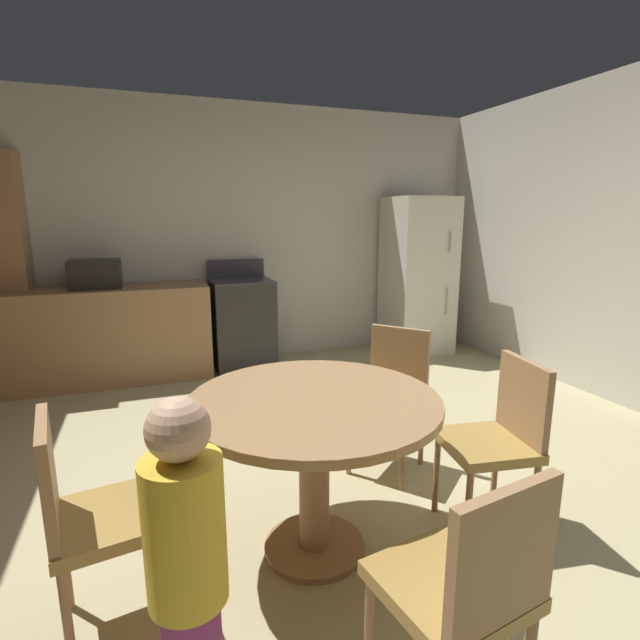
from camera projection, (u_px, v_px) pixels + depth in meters
The scene contains 13 objects.
ground_plane at pixel (359, 498), 2.67m from camera, with size 14.00×14.00×0.00m, color tan.
wall_back at pixel (246, 235), 5.17m from camera, with size 5.55×0.12×2.70m, color beige.
kitchen_counter at pixel (101, 335), 4.50m from camera, with size 1.98×0.60×0.90m, color #9E754C.
pantry_column at pixel (3, 273), 4.28m from camera, with size 0.44×0.36×2.10m, color #9E754C.
oven_range at pixel (242, 323), 4.94m from camera, with size 0.60×0.60×1.10m.
refrigerator at pixel (417, 276), 5.48m from camera, with size 0.68×0.68×1.76m.
microwave at pixel (95, 274), 4.38m from camera, with size 0.44×0.32×0.26m, color black.
dining_table at pixel (314, 432), 2.14m from camera, with size 1.12×1.12×0.76m.
chair_west at pixel (89, 511), 1.72m from camera, with size 0.46×0.46×0.87m.
chair_northeast at pixel (392, 389), 2.94m from camera, with size 0.56×0.56×0.87m.
chair_south at pixel (467, 586), 1.37m from camera, with size 0.46×0.46×0.87m.
chair_east at pixel (499, 434), 2.33m from camera, with size 0.46×0.46×0.87m.
person_child at pixel (188, 573), 1.32m from camera, with size 0.31×0.31×1.09m.
Camera 1 is at (-1.02, -2.18, 1.54)m, focal length 26.79 mm.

